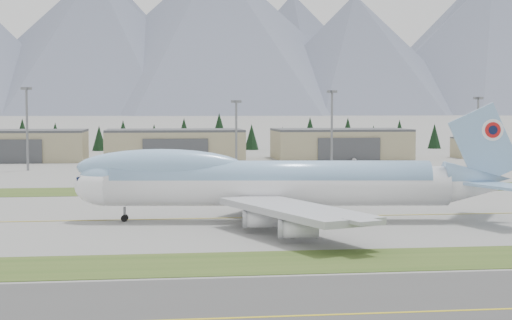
{
  "coord_description": "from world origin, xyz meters",
  "views": [
    {
      "loc": [
        -20.62,
        -128.62,
        18.21
      ],
      "look_at": [
        -1.53,
        24.76,
        8.0
      ],
      "focal_mm": 55.0,
      "sensor_mm": 36.0,
      "label": 1
    }
  ],
  "objects": [
    {
      "name": "grass_strip_near",
      "position": [
        0.0,
        -38.0,
        0.0
      ],
      "size": [
        400.0,
        14.0,
        0.08
      ],
      "primitive_type": "cube",
      "color": "#334D1B",
      "rests_on": "ground"
    },
    {
      "name": "control_shed",
      "position": [
        95.0,
        148.0,
        3.8
      ],
      "size": [
        14.0,
        12.0,
        7.6
      ],
      "color": "gray",
      "rests_on": "ground"
    },
    {
      "name": "hangar_right",
      "position": [
        45.0,
        149.9,
        5.39
      ],
      "size": [
        48.0,
        26.6,
        10.8
      ],
      "color": "gray",
      "rests_on": "ground"
    },
    {
      "name": "floodlight_masts",
      "position": [
        -22.42,
        107.8,
        15.79
      ],
      "size": [
        183.7,
        8.51,
        24.38
      ],
      "color": "slate",
      "rests_on": "ground"
    },
    {
      "name": "service_vehicle_c",
      "position": [
        46.51,
        135.81,
        0.0
      ],
      "size": [
        1.84,
        3.73,
        1.04
      ],
      "primitive_type": "imported",
      "rotation": [
        0.0,
        0.0,
        -0.11
      ],
      "color": "silver",
      "rests_on": "ground"
    },
    {
      "name": "taxiway_line_near",
      "position": [
        0.0,
        -62.0,
        0.0
      ],
      "size": [
        400.0,
        0.4,
        0.02
      ],
      "primitive_type": "cube",
      "color": "gold",
      "rests_on": "ground"
    },
    {
      "name": "ground",
      "position": [
        0.0,
        0.0,
        0.0
      ],
      "size": [
        7000.0,
        7000.0,
        0.0
      ],
      "primitive_type": "plane",
      "color": "slate",
      "rests_on": "ground"
    },
    {
      "name": "conifer_belt",
      "position": [
        -10.21,
        211.97,
        7.12
      ],
      "size": [
        272.2,
        15.48,
        16.88
      ],
      "color": "black",
      "rests_on": "ground"
    },
    {
      "name": "service_vehicle_b",
      "position": [
        3.26,
        127.18,
        0.0
      ],
      "size": [
        3.48,
        1.82,
        1.09
      ],
      "primitive_type": "imported",
      "rotation": [
        0.0,
        0.0,
        1.36
      ],
      "color": "gold",
      "rests_on": "ground"
    },
    {
      "name": "boeing_747_freighter",
      "position": [
        -2.5,
        -4.3,
        6.32
      ],
      "size": [
        72.99,
        62.42,
        19.17
      ],
      "rotation": [
        0.0,
        0.0,
        -0.12
      ],
      "color": "white",
      "rests_on": "ground"
    },
    {
      "name": "hangar_center",
      "position": [
        -15.0,
        149.9,
        5.39
      ],
      "size": [
        48.0,
        26.6,
        10.8
      ],
      "color": "gray",
      "rests_on": "ground"
    },
    {
      "name": "grass_strip_far",
      "position": [
        0.0,
        45.0,
        0.0
      ],
      "size": [
        400.0,
        18.0,
        0.08
      ],
      "primitive_type": "cube",
      "color": "#334D1B",
      "rests_on": "ground"
    },
    {
      "name": "service_vehicle_a",
      "position": [
        -30.37,
        118.39,
        0.0
      ],
      "size": [
        1.92,
        3.8,
        1.24
      ],
      "primitive_type": "imported",
      "rotation": [
        0.0,
        0.0,
        0.13
      ],
      "color": "silver",
      "rests_on": "ground"
    },
    {
      "name": "asphalt_taxiway",
      "position": [
        0.0,
        -62.0,
        0.0
      ],
      "size": [
        400.0,
        32.0,
        0.04
      ],
      "primitive_type": "cube",
      "color": "#353535",
      "rests_on": "ground"
    },
    {
      "name": "taxiway_line_main",
      "position": [
        0.0,
        0.0,
        0.0
      ],
      "size": [
        400.0,
        0.4,
        0.02
      ],
      "primitive_type": "cube",
      "color": "gold",
      "rests_on": "ground"
    },
    {
      "name": "mountain_ridge_front",
      "position": [
        30.18,
        2192.3,
        223.77
      ],
      "size": [
        4278.06,
        1081.15,
        480.52
      ],
      "color": "#464D5D",
      "rests_on": "ground"
    },
    {
      "name": "mountain_ridge_rear",
      "position": [
        148.98,
        2900.0,
        251.99
      ],
      "size": [
        4469.74,
        1043.76,
        521.88
      ],
      "color": "#464D5D",
      "rests_on": "ground"
    },
    {
      "name": "hangar_left",
      "position": [
        -70.0,
        149.9,
        5.39
      ],
      "size": [
        48.0,
        26.6,
        10.8
      ],
      "color": "gray",
      "rests_on": "ground"
    }
  ]
}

